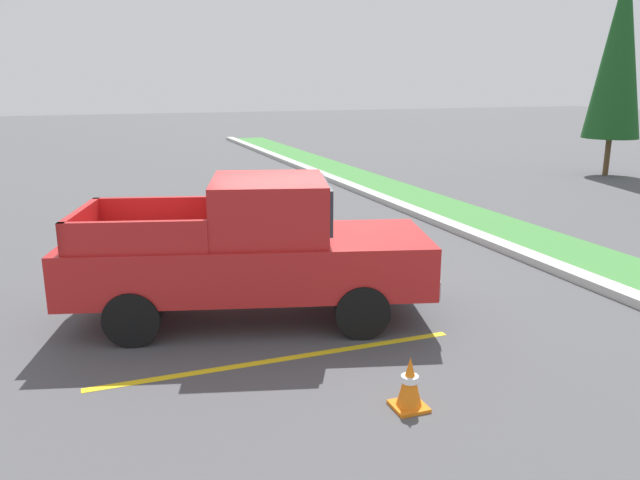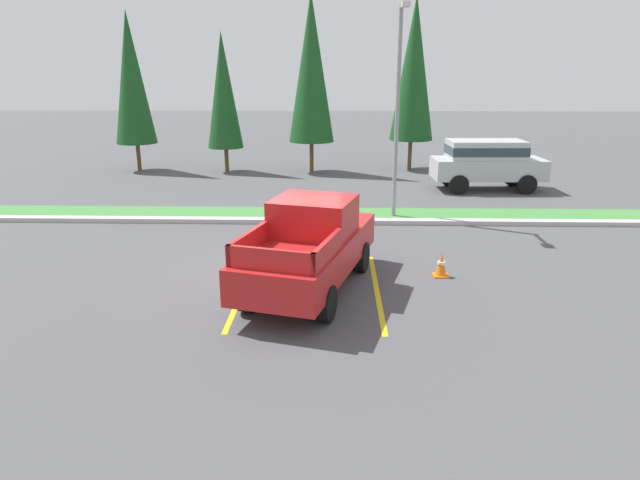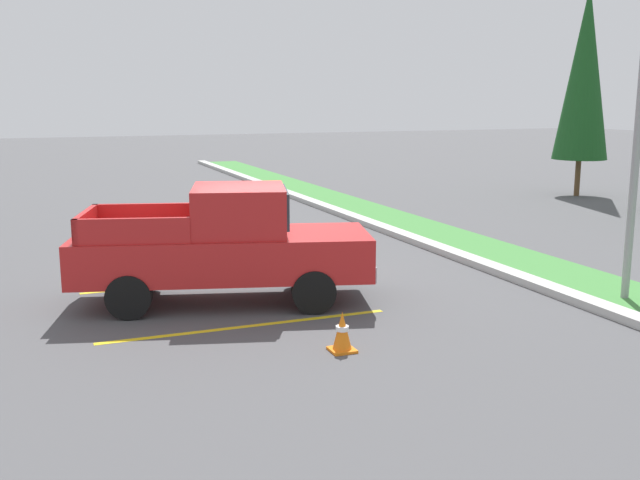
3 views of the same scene
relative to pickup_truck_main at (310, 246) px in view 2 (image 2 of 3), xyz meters
The scene contains 13 objects.
ground_plane 1.46m from the pickup_truck_main, 122.60° to the left, with size 120.00×120.00×0.00m, color #4C4C4F.
parking_line_near 1.88m from the pickup_truck_main, behind, with size 0.12×4.80×0.01m, color yellow.
parking_line_far 1.85m from the pickup_truck_main, ahead, with size 0.12×4.80×0.01m, color yellow.
curb_strip 5.97m from the pickup_truck_main, 95.40° to the left, with size 56.00×0.40×0.15m, color #B2B2AD.
grass_median 7.06m from the pickup_truck_main, 94.55° to the left, with size 56.00×1.80×0.06m, color #42843D.
pickup_truck_main is the anchor object (origin of this frame).
suv_distant 13.46m from the pickup_truck_main, 59.04° to the left, with size 4.66×2.09×2.10m.
street_light 7.69m from the pickup_truck_main, 68.72° to the left, with size 0.24×1.49×6.88m.
cypress_tree_leftmost 18.88m from the pickup_truck_main, 120.58° to the left, with size 2.00×2.00×7.68m.
cypress_tree_left_inner 16.77m from the pickup_truck_main, 107.32° to the left, with size 1.74×1.74×6.69m.
cypress_tree_center 16.27m from the pickup_truck_main, 92.35° to the left, with size 2.20×2.20×8.45m.
cypress_tree_right_inner 17.72m from the pickup_truck_main, 75.39° to the left, with size 2.18×2.18×8.40m.
traffic_cone 3.39m from the pickup_truck_main, 15.84° to the left, with size 0.36×0.36×0.60m.
Camera 2 is at (1.12, -13.07, 4.87)m, focal length 31.51 mm.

